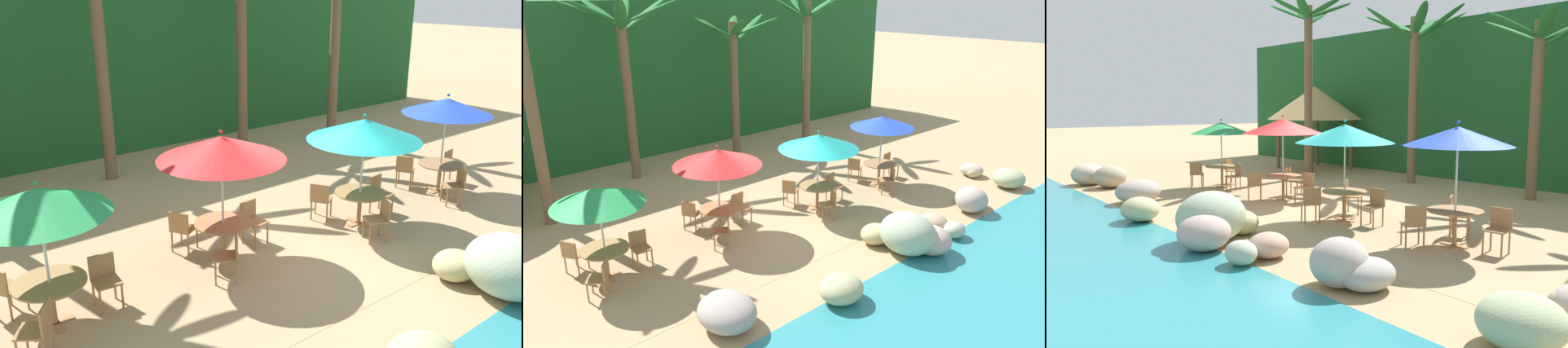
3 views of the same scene
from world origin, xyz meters
The scene contains 28 objects.
ground_plane centered at (0.00, 0.00, 0.00)m, with size 120.00×120.00×0.00m, color tan.
terrace_deck centered at (0.00, 0.00, 0.00)m, with size 18.00×5.20×0.01m.
foliage_backdrop centered at (0.00, 9.00, 3.00)m, with size 28.00×2.40×6.00m.
rock_seawall centered at (0.02, -3.47, 0.38)m, with size 17.27×3.23×1.06m.
umbrella_green centered at (-4.84, 0.09, 2.04)m, with size 2.07×2.07×2.35m.
dining_table_green centered at (-4.84, 0.09, 0.61)m, with size 1.10×1.10×0.74m.
chair_green_seaward centered at (-3.99, 0.11, 0.51)m, with size 0.46×0.46×0.87m.
chair_green_inland centered at (-5.36, 0.78, 0.51)m, with size 0.58×0.58×0.87m.
chair_green_left centered at (-5.26, -0.65, 0.51)m, with size 0.59×0.59×0.87m.
umbrella_red centered at (-1.55, 0.26, 2.20)m, with size 2.37×2.37×2.53m.
dining_table_red centered at (-1.55, 0.26, 0.61)m, with size 1.10×1.10×0.74m.
chair_red_seaward centered at (-0.72, 0.46, 0.51)m, with size 0.47×0.48×0.87m.
chair_red_inland centered at (-2.05, 0.96, 0.51)m, with size 0.58×0.58×0.87m.
chair_red_left centered at (-1.94, -0.50, 0.51)m, with size 0.59×0.58×0.87m.
umbrella_teal centered at (1.66, -0.29, 2.13)m, with size 2.40×2.40×2.46m.
dining_table_teal centered at (1.66, -0.29, 0.61)m, with size 1.10×1.10×0.74m.
chair_teal_seaward centered at (2.50, -0.12, 0.51)m, with size 0.46×0.46×0.87m.
chair_teal_inland centered at (1.15, 0.40, 0.51)m, with size 0.58×0.58×0.87m.
chair_teal_left centered at (1.37, -1.09, 0.51)m, with size 0.57×0.57×0.87m.
umbrella_blue centered at (4.75, -0.20, 2.20)m, with size 2.13×2.13×2.51m.
dining_table_blue centered at (4.75, -0.20, 0.61)m, with size 1.10×1.10×0.74m.
chair_blue_seaward centered at (5.58, 0.00, 0.51)m, with size 0.47×0.48×0.87m.
chair_blue_inland centered at (4.28, 0.52, 0.51)m, with size 0.57×0.57×0.87m.
chair_blue_left centered at (4.32, -0.94, 0.51)m, with size 0.59×0.59×0.87m.
palm_tree_nearest centered at (-4.87, 4.00, 4.60)m, with size 3.23×3.24×6.75m.
palm_tree_second centered at (-1.33, 5.92, 4.30)m, with size 3.79×3.69×6.16m.
palm_tree_third centered at (3.19, 5.98, 3.74)m, with size 3.52×3.38×5.47m.
palapa_hut centered at (-6.87, 6.00, 2.91)m, with size 4.18×4.18×3.65m.
Camera 3 is at (10.60, -8.84, 2.78)m, focal length 35.48 mm.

